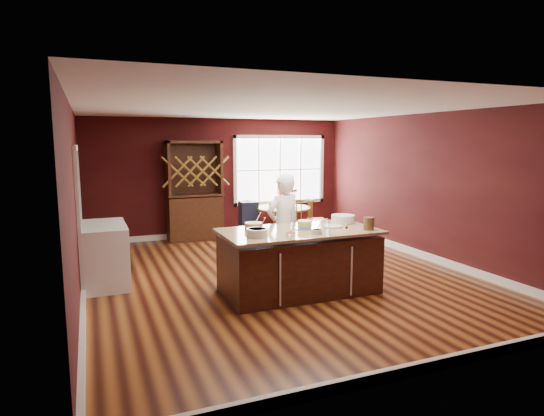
# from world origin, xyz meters

# --- Properties ---
(room_shell) EXTENTS (7.00, 7.00, 7.00)m
(room_shell) POSITION_xyz_m (0.00, 0.00, 1.35)
(room_shell) COLOR brown
(room_shell) RESTS_ON ground
(window) EXTENTS (2.36, 0.10, 1.66)m
(window) POSITION_xyz_m (1.50, 3.47, 1.50)
(window) COLOR white
(window) RESTS_ON room_shell
(doorway) EXTENTS (0.08, 1.26, 2.13)m
(doorway) POSITION_xyz_m (-2.97, 0.60, 1.02)
(doorway) COLOR white
(doorway) RESTS_ON room_shell
(kitchen_island) EXTENTS (2.26, 1.18, 0.92)m
(kitchen_island) POSITION_xyz_m (-0.03, -0.87, 0.44)
(kitchen_island) COLOR #34130D
(kitchen_island) RESTS_ON ground
(dining_table) EXTENTS (1.20, 1.20, 0.75)m
(dining_table) POSITION_xyz_m (1.12, 2.38, 0.53)
(dining_table) COLOR brown
(dining_table) RESTS_ON ground
(baker) EXTENTS (0.68, 0.52, 1.68)m
(baker) POSITION_xyz_m (0.03, -0.14, 0.84)
(baker) COLOR white
(baker) RESTS_ON ground
(layer_cake) EXTENTS (0.30, 0.30, 0.12)m
(layer_cake) POSITION_xyz_m (0.07, -0.84, 0.98)
(layer_cake) COLOR white
(layer_cake) RESTS_ON kitchen_island
(bowl_blue) EXTENTS (0.29, 0.29, 0.11)m
(bowl_blue) POSITION_xyz_m (-0.76, -1.09, 0.98)
(bowl_blue) COLOR silver
(bowl_blue) RESTS_ON kitchen_island
(bowl_yellow) EXTENTS (0.27, 0.27, 0.10)m
(bowl_yellow) POSITION_xyz_m (-0.63, -0.59, 0.97)
(bowl_yellow) COLOR #9E7E4D
(bowl_yellow) RESTS_ON kitchen_island
(bowl_pink) EXTENTS (0.14, 0.14, 0.05)m
(bowl_pink) POSITION_xyz_m (-0.32, -1.19, 0.95)
(bowl_pink) COLOR white
(bowl_pink) RESTS_ON kitchen_island
(bowl_olive) EXTENTS (0.16, 0.16, 0.06)m
(bowl_olive) POSITION_xyz_m (0.07, -1.22, 0.95)
(bowl_olive) COLOR beige
(bowl_olive) RESTS_ON kitchen_island
(drinking_glass) EXTENTS (0.08, 0.08, 0.15)m
(drinking_glass) POSITION_xyz_m (0.35, -0.97, 1.00)
(drinking_glass) COLOR white
(drinking_glass) RESTS_ON kitchen_island
(dinner_plate) EXTENTS (0.29, 0.29, 0.02)m
(dinner_plate) POSITION_xyz_m (0.53, -0.85, 0.93)
(dinner_plate) COLOR #FDE4A7
(dinner_plate) RESTS_ON kitchen_island
(white_tub) EXTENTS (0.36, 0.36, 0.12)m
(white_tub) POSITION_xyz_m (0.84, -0.61, 0.98)
(white_tub) COLOR white
(white_tub) RESTS_ON kitchen_island
(stoneware_crock) EXTENTS (0.15, 0.15, 0.18)m
(stoneware_crock) POSITION_xyz_m (0.90, -1.24, 1.01)
(stoneware_crock) COLOR brown
(stoneware_crock) RESTS_ON kitchen_island
(toy_figurine) EXTENTS (0.04, 0.04, 0.07)m
(toy_figurine) POSITION_xyz_m (0.65, -1.04, 0.96)
(toy_figurine) COLOR yellow
(toy_figurine) RESTS_ON kitchen_island
(rug) EXTENTS (2.63, 2.25, 0.01)m
(rug) POSITION_xyz_m (1.12, 2.38, 0.01)
(rug) COLOR brown
(rug) RESTS_ON ground
(chair_east) EXTENTS (0.43, 0.44, 0.92)m
(chair_east) POSITION_xyz_m (1.95, 2.35, 0.46)
(chair_east) COLOR brown
(chair_east) RESTS_ON ground
(chair_south) EXTENTS (0.50, 0.49, 1.00)m
(chair_south) POSITION_xyz_m (1.06, 1.59, 0.50)
(chair_south) COLOR #935C20
(chair_south) RESTS_ON ground
(chair_north) EXTENTS (0.60, 0.60, 1.07)m
(chair_north) POSITION_xyz_m (1.46, 3.10, 0.54)
(chair_north) COLOR #955F26
(chair_north) RESTS_ON ground
(seated_woman) EXTENTS (0.78, 0.70, 1.34)m
(seated_woman) POSITION_xyz_m (1.37, 2.87, 0.67)
(seated_woman) COLOR #C2432D
(seated_woman) RESTS_ON ground
(high_chair) EXTENTS (0.40, 0.40, 0.92)m
(high_chair) POSITION_xyz_m (0.40, 2.63, 0.46)
(high_chair) COLOR #20283D
(high_chair) RESTS_ON ground
(toddler) EXTENTS (0.18, 0.14, 0.26)m
(toddler) POSITION_xyz_m (0.37, 2.73, 0.81)
(toddler) COLOR #8CA5BF
(toddler) RESTS_ON high_chair
(table_plate) EXTENTS (0.20, 0.20, 0.01)m
(table_plate) POSITION_xyz_m (1.39, 2.33, 0.76)
(table_plate) COLOR beige
(table_plate) RESTS_ON dining_table
(table_cup) EXTENTS (0.15, 0.15, 0.10)m
(table_cup) POSITION_xyz_m (0.91, 2.55, 0.80)
(table_cup) COLOR white
(table_cup) RESTS_ON dining_table
(hutch) EXTENTS (1.20, 0.50, 2.20)m
(hutch) POSITION_xyz_m (-0.66, 3.22, 1.10)
(hutch) COLOR black
(hutch) RESTS_ON ground
(washer) EXTENTS (0.64, 0.62, 0.93)m
(washer) POSITION_xyz_m (-2.64, 0.28, 0.47)
(washer) COLOR white
(washer) RESTS_ON ground
(dryer) EXTENTS (0.64, 0.62, 0.93)m
(dryer) POSITION_xyz_m (-2.64, 0.92, 0.46)
(dryer) COLOR silver
(dryer) RESTS_ON ground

